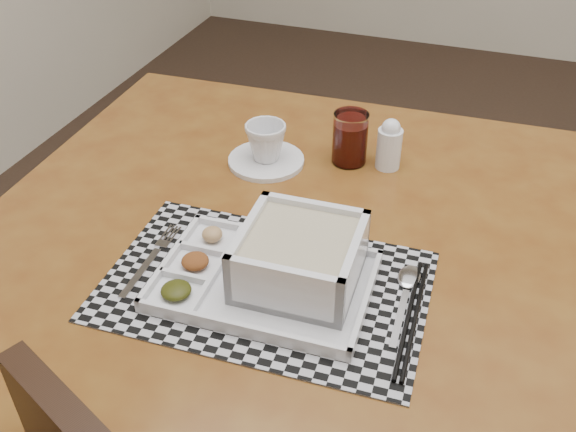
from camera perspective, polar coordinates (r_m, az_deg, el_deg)
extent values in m
cube|color=#592B10|center=(1.09, -0.17, -2.85)|extent=(1.11, 1.11, 0.04)
cylinder|color=#592B10|center=(1.84, -9.96, -0.58)|extent=(0.05, 0.05, 0.76)
cylinder|color=#592B10|center=(1.70, 20.84, -6.43)|extent=(0.05, 0.05, 0.76)
cube|color=#592B10|center=(1.49, 5.22, 5.95)|extent=(0.92, 0.07, 0.09)
cube|color=#592B10|center=(1.31, -19.68, -1.04)|extent=(0.07, 0.92, 0.09)
cube|color=#592B10|center=(1.12, 23.26, -9.66)|extent=(0.07, 0.92, 0.09)
cube|color=#A4A3AA|center=(0.98, -2.03, -6.21)|extent=(0.50, 0.33, 0.00)
cube|color=silver|center=(0.98, -2.10, -5.97)|extent=(0.33, 0.23, 0.01)
cube|color=silver|center=(1.05, -0.21, -1.80)|extent=(0.32, 0.02, 0.01)
cube|color=silver|center=(0.90, -4.36, -9.78)|extent=(0.32, 0.02, 0.01)
cube|color=silver|center=(1.02, -10.41, -3.65)|extent=(0.02, 0.22, 0.01)
cube|color=silver|center=(0.94, 6.95, -7.36)|extent=(0.02, 0.22, 0.01)
cube|color=silver|center=(0.99, -6.21, -4.60)|extent=(0.02, 0.20, 0.01)
cube|color=silver|center=(0.99, -9.26, -5.32)|extent=(0.08, 0.01, 0.01)
cube|color=silver|center=(1.03, -7.67, -2.93)|extent=(0.08, 0.01, 0.01)
ellipsoid|color=black|center=(0.96, -9.92, -6.52)|extent=(0.05, 0.05, 0.02)
ellipsoid|color=#46220B|center=(1.00, -8.26, -3.99)|extent=(0.04, 0.04, 0.02)
ellipsoid|color=olive|center=(1.05, -6.76, -1.62)|extent=(0.03, 0.03, 0.02)
cube|color=silver|center=(0.97, 1.03, -5.29)|extent=(0.18, 0.18, 0.01)
cube|color=silver|center=(1.01, 2.37, -0.79)|extent=(0.17, 0.02, 0.09)
cube|color=silver|center=(0.89, -0.44, -6.79)|extent=(0.17, 0.02, 0.09)
cube|color=silver|center=(0.97, -3.52, -2.67)|extent=(0.02, 0.17, 0.09)
cube|color=silver|center=(0.94, 5.82, -4.54)|extent=(0.02, 0.17, 0.09)
cube|color=tan|center=(0.95, 1.06, -3.78)|extent=(0.16, 0.16, 0.08)
cube|color=silver|center=(1.03, -12.92, -4.94)|extent=(0.02, 0.12, 0.00)
cube|color=silver|center=(1.07, -11.06, -2.45)|extent=(0.02, 0.02, 0.00)
cube|color=silver|center=(1.10, -10.79, -1.43)|extent=(0.00, 0.04, 0.00)
cube|color=silver|center=(1.10, -10.51, -1.49)|extent=(0.00, 0.04, 0.00)
cube|color=silver|center=(1.09, -10.23, -1.54)|extent=(0.00, 0.04, 0.00)
cube|color=silver|center=(1.09, -9.95, -1.60)|extent=(0.00, 0.04, 0.00)
cube|color=silver|center=(0.94, 9.89, -8.90)|extent=(0.01, 0.12, 0.00)
ellipsoid|color=silver|center=(1.01, 10.74, -5.34)|extent=(0.04, 0.06, 0.01)
cylinder|color=black|center=(0.94, 10.64, -8.82)|extent=(0.02, 0.24, 0.01)
cylinder|color=black|center=(0.94, 11.24, -8.94)|extent=(0.02, 0.24, 0.01)
cylinder|color=silver|center=(1.27, -1.95, 4.94)|extent=(0.15, 0.15, 0.01)
imported|color=silver|center=(1.25, -1.99, 6.60)|extent=(0.09, 0.09, 0.07)
cylinder|color=white|center=(1.26, 5.54, 6.90)|extent=(0.07, 0.07, 0.10)
cylinder|color=#450905|center=(1.26, 5.51, 6.46)|extent=(0.06, 0.06, 0.08)
cylinder|color=silver|center=(1.25, 8.95, 5.93)|extent=(0.05, 0.05, 0.08)
sphere|color=silver|center=(1.23, 9.15, 7.74)|extent=(0.04, 0.04, 0.04)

